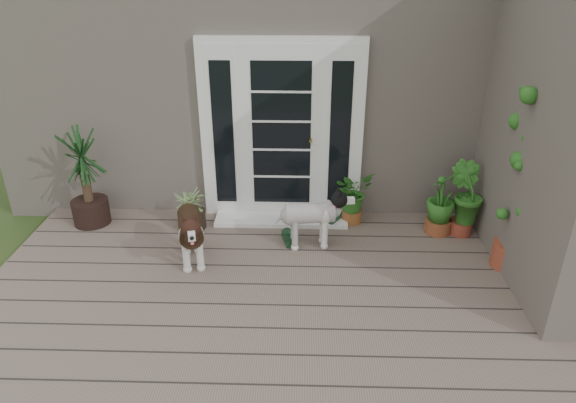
{
  "coord_description": "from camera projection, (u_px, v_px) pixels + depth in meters",
  "views": [
    {
      "loc": [
        0.05,
        -3.18,
        3.12
      ],
      "look_at": [
        -0.1,
        1.75,
        0.7
      ],
      "focal_mm": 32.26,
      "sensor_mm": 36.0,
      "label": 1
    }
  ],
  "objects": [
    {
      "name": "deck",
      "position": [
        295.0,
        334.0,
        4.56
      ],
      "size": [
        6.2,
        4.6,
        0.12
      ],
      "primitive_type": "cube",
      "color": "#6B5B4C",
      "rests_on": "ground"
    },
    {
      "name": "house_main",
      "position": [
        300.0,
        65.0,
        7.72
      ],
      "size": [
        7.4,
        4.0,
        3.1
      ],
      "primitive_type": "cube",
      "color": "#665E54",
      "rests_on": "ground"
    },
    {
      "name": "door_unit",
      "position": [
        282.0,
        131.0,
        6.04
      ],
      "size": [
        1.9,
        0.14,
        2.15
      ],
      "primitive_type": "cube",
      "color": "white",
      "rests_on": "deck"
    },
    {
      "name": "door_step",
      "position": [
        281.0,
        219.0,
        6.32
      ],
      "size": [
        1.6,
        0.4,
        0.05
      ],
      "primitive_type": "cube",
      "color": "white",
      "rests_on": "deck"
    },
    {
      "name": "brindle_dog",
      "position": [
        191.0,
        236.0,
        5.36
      ],
      "size": [
        0.51,
        0.83,
        0.64
      ],
      "primitive_type": null,
      "rotation": [
        0.0,
        0.0,
        3.39
      ],
      "color": "#311F12",
      "rests_on": "deck"
    },
    {
      "name": "white_dog",
      "position": [
        310.0,
        222.0,
        5.67
      ],
      "size": [
        0.75,
        0.4,
        0.6
      ],
      "primitive_type": null,
      "rotation": [
        0.0,
        0.0,
        -1.44
      ],
      "color": "silver",
      "rests_on": "deck"
    },
    {
      "name": "spider_plant",
      "position": [
        191.0,
        205.0,
        6.06
      ],
      "size": [
        0.69,
        0.69,
        0.58
      ],
      "primitive_type": null,
      "rotation": [
        0.0,
        0.0,
        -0.32
      ],
      "color": "#788F58",
      "rests_on": "deck"
    },
    {
      "name": "yucca",
      "position": [
        85.0,
        178.0,
        6.03
      ],
      "size": [
        1.08,
        1.08,
        1.18
      ],
      "primitive_type": null,
      "rotation": [
        0.0,
        0.0,
        0.43
      ],
      "color": "black",
      "rests_on": "deck"
    },
    {
      "name": "herb_a",
      "position": [
        353.0,
        200.0,
        6.18
      ],
      "size": [
        0.63,
        0.63,
        0.58
      ],
      "primitive_type": "imported",
      "rotation": [
        0.0,
        0.0,
        0.59
      ],
      "color": "#1C6222",
      "rests_on": "deck"
    },
    {
      "name": "herb_b",
      "position": [
        463.0,
        208.0,
        5.92
      ],
      "size": [
        0.61,
        0.61,
        0.65
      ],
      "primitive_type": "imported",
      "rotation": [
        0.0,
        0.0,
        2.43
      ],
      "color": "#2A601B",
      "rests_on": "deck"
    },
    {
      "name": "herb_c",
      "position": [
        440.0,
        209.0,
        5.95
      ],
      "size": [
        0.56,
        0.56,
        0.61
      ],
      "primitive_type": "imported",
      "rotation": [
        0.0,
        0.0,
        3.99
      ],
      "color": "#21631C",
      "rests_on": "deck"
    },
    {
      "name": "sapling",
      "position": [
        526.0,
        181.0,
        5.01
      ],
      "size": [
        0.67,
        0.67,
        1.95
      ],
      "primitive_type": null,
      "rotation": [
        0.0,
        0.0,
        -0.18
      ],
      "color": "#2C621C",
      "rests_on": "deck"
    },
    {
      "name": "clog_left",
      "position": [
        289.0,
        238.0,
        5.86
      ],
      "size": [
        0.23,
        0.36,
        0.1
      ],
      "primitive_type": null,
      "rotation": [
        0.0,
        0.0,
        0.24
      ],
      "color": "black",
      "rests_on": "deck"
    },
    {
      "name": "clog_right",
      "position": [
        334.0,
        219.0,
        6.26
      ],
      "size": [
        0.32,
        0.37,
        0.1
      ],
      "primitive_type": null,
      "rotation": [
        0.0,
        0.0,
        -0.59
      ],
      "color": "#15351F",
      "rests_on": "deck"
    }
  ]
}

